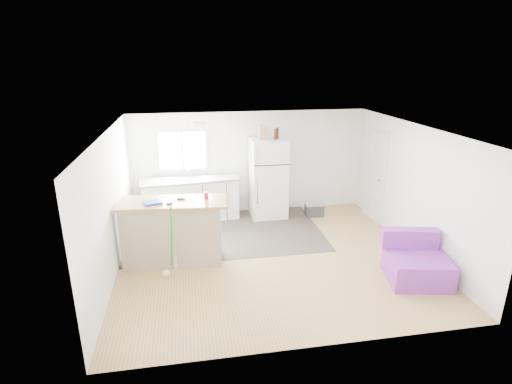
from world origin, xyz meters
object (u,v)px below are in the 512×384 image
kitchen_cabinets (191,199)px  bottle_left (275,134)px  refrigerator (268,178)px  cleaner_jug (178,261)px  mop (168,264)px  cardboard_box (263,132)px  peninsula (173,231)px  red_cup (206,195)px  cooler (314,209)px  bottle_right (277,133)px  blue_tray (152,203)px  purple_seat (416,263)px

kitchen_cabinets → bottle_left: bearing=-10.6°
refrigerator → bottle_left: 1.05m
cleaner_jug → mop: mop is taller
mop → cardboard_box: (2.11, 2.44, 1.75)m
peninsula → red_cup: 0.89m
kitchen_cabinets → mop: 2.57m
red_cup → bottle_left: (1.65, 1.80, 0.73)m
cooler → bottle_right: (-0.87, 0.22, 1.79)m
bottle_left → blue_tray: bearing=-143.6°
bottle_right → cardboard_box: bearing=-178.7°
peninsula → cooler: bearing=33.5°
refrigerator → cleaner_jug: (-2.07, -2.20, -0.78)m
cleaner_jug → blue_tray: blue_tray is taller
kitchen_cabinets → red_cup: 2.11m
cleaner_jug → bottle_right: size_ratio=1.25×
red_cup → cardboard_box: (1.39, 1.89, 0.76)m
kitchen_cabinets → bottle_right: bottle_right is taller
peninsula → purple_seat: bearing=-12.8°
bottle_left → red_cup: bearing=-132.5°
peninsula → bottle_left: bottle_left is taller
cooler → bottle_right: bearing=169.1°
refrigerator → kitchen_cabinets: bearing=177.2°
cooler → cleaner_jug: (-3.14, -1.97, -0.03)m
peninsula → cleaner_jug: bearing=-68.5°
cleaner_jug → red_cup: size_ratio=2.60×
blue_tray → bottle_right: 3.40m
cooler → red_cup: red_cup is taller
bottle_left → cooler: bearing=-7.9°
kitchen_cabinets → cooler: bearing=-11.6°
refrigerator → mop: size_ratio=1.43×
cooler → blue_tray: size_ratio=1.51×
cleaner_jug → blue_tray: size_ratio=1.04×
mop → peninsula: bearing=66.6°
purple_seat → bottle_right: 4.02m
bottle_left → peninsula: bearing=-141.2°
cardboard_box → bottle_right: size_ratio=1.20×
mop → blue_tray: mop is taller
kitchen_cabinets → cleaner_jug: kitchen_cabinets is taller
refrigerator → bottle_right: size_ratio=7.33×
kitchen_cabinets → red_cup: red_cup is taller
kitchen_cabinets → cardboard_box: bearing=-8.4°
refrigerator → red_cup: (-1.52, -1.91, 0.31)m
kitchen_cabinets → purple_seat: kitchen_cabinets is taller
kitchen_cabinets → cardboard_box: size_ratio=7.47×
refrigerator → cleaner_jug: 3.12m
kitchen_cabinets → purple_seat: (3.65, -3.32, -0.21)m
cardboard_box → peninsula: bearing=-136.5°
mop → cardboard_box: bearing=35.8°
refrigerator → cardboard_box: bearing=-173.3°
red_cup → bottle_left: bearing=47.5°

